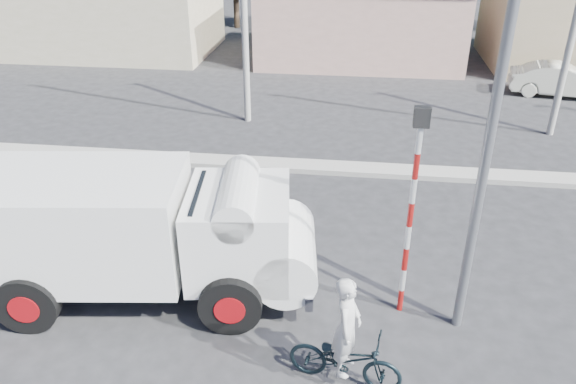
# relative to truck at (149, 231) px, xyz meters

# --- Properties ---
(ground_plane) EXTENTS (120.00, 120.00, 0.00)m
(ground_plane) POSITION_rel_truck_xyz_m (1.94, -1.42, -1.53)
(ground_plane) COLOR #272729
(ground_plane) RESTS_ON ground
(median) EXTENTS (40.00, 0.80, 0.16)m
(median) POSITION_rel_truck_xyz_m (1.94, 6.58, -1.45)
(median) COLOR #99968E
(median) RESTS_ON ground
(truck) EXTENTS (6.91, 3.29, 2.75)m
(truck) POSITION_rel_truck_xyz_m (0.00, 0.00, 0.00)
(truck) COLOR black
(truck) RESTS_ON ground
(bicycle) EXTENTS (2.07, 1.03, 1.04)m
(bicycle) POSITION_rel_truck_xyz_m (4.08, -2.01, -1.01)
(bicycle) COLOR black
(bicycle) RESTS_ON ground
(cyclist) EXTENTS (0.56, 0.75, 1.88)m
(cyclist) POSITION_rel_truck_xyz_m (4.08, -2.01, -0.59)
(cyclist) COLOR silver
(cyclist) RESTS_ON ground
(car_cream) EXTENTS (4.26, 2.03, 1.35)m
(car_cream) POSITION_rel_truck_xyz_m (12.52, 15.27, -0.85)
(car_cream) COLOR silver
(car_cream) RESTS_ON ground
(traffic_pole) EXTENTS (0.28, 0.18, 4.36)m
(traffic_pole) POSITION_rel_truck_xyz_m (5.14, 0.08, 1.07)
(traffic_pole) COLOR red
(traffic_pole) RESTS_ON ground
(streetlight) EXTENTS (2.34, 0.22, 9.00)m
(streetlight) POSITION_rel_truck_xyz_m (6.08, -0.22, 3.43)
(streetlight) COLOR slate
(streetlight) RESTS_ON ground
(building_row) EXTENTS (37.80, 7.30, 4.44)m
(building_row) POSITION_rel_truck_xyz_m (3.04, 20.58, 0.61)
(building_row) COLOR beige
(building_row) RESTS_ON ground
(utility_poles) EXTENTS (35.40, 0.24, 8.00)m
(utility_poles) POSITION_rel_truck_xyz_m (5.19, 10.58, 2.54)
(utility_poles) COLOR #99968E
(utility_poles) RESTS_ON ground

